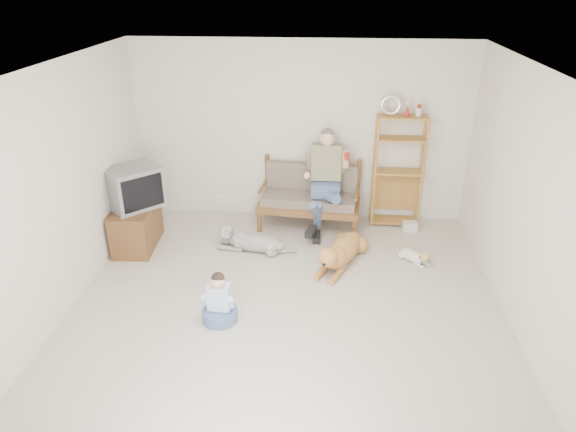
# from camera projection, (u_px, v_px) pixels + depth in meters

# --- Properties ---
(floor) EXTENTS (5.50, 5.50, 0.00)m
(floor) POSITION_uv_depth(u_px,v_px,m) (285.00, 318.00, 5.78)
(floor) COLOR beige
(floor) RESTS_ON ground
(ceiling) EXTENTS (5.50, 5.50, 0.00)m
(ceiling) POSITION_uv_depth(u_px,v_px,m) (285.00, 74.00, 4.61)
(ceiling) COLOR white
(ceiling) RESTS_ON ground
(wall_back) EXTENTS (5.00, 0.00, 5.00)m
(wall_back) POSITION_uv_depth(u_px,v_px,m) (301.00, 133.00, 7.66)
(wall_back) COLOR beige
(wall_back) RESTS_ON ground
(wall_front) EXTENTS (5.00, 0.00, 5.00)m
(wall_front) POSITION_uv_depth(u_px,v_px,m) (241.00, 428.00, 2.72)
(wall_front) COLOR beige
(wall_front) RESTS_ON ground
(wall_left) EXTENTS (0.00, 5.50, 5.50)m
(wall_left) POSITION_uv_depth(u_px,v_px,m) (47.00, 202.00, 5.37)
(wall_left) COLOR beige
(wall_left) RESTS_ON ground
(wall_right) EXTENTS (0.00, 5.50, 5.50)m
(wall_right) POSITION_uv_depth(u_px,v_px,m) (539.00, 219.00, 5.01)
(wall_right) COLOR beige
(wall_right) RESTS_ON ground
(loveseat) EXTENTS (1.56, 0.84, 0.95)m
(loveseat) POSITION_uv_depth(u_px,v_px,m) (309.00, 195.00, 7.71)
(loveseat) COLOR brown
(loveseat) RESTS_ON ground
(man) EXTENTS (0.58, 0.83, 1.34)m
(man) POSITION_uv_depth(u_px,v_px,m) (324.00, 188.00, 7.40)
(man) COLOR #536999
(man) RESTS_ON loveseat
(etagere) EXTENTS (0.75, 0.33, 1.98)m
(etagere) POSITION_uv_depth(u_px,v_px,m) (398.00, 170.00, 7.59)
(etagere) COLOR #A57F34
(etagere) RESTS_ON ground
(book_stack) EXTENTS (0.22, 0.16, 0.14)m
(book_stack) POSITION_uv_depth(u_px,v_px,m) (410.00, 226.00, 7.71)
(book_stack) COLOR white
(book_stack) RESTS_ON ground
(tv_stand) EXTENTS (0.55, 0.93, 0.60)m
(tv_stand) POSITION_uv_depth(u_px,v_px,m) (136.00, 227.00, 7.18)
(tv_stand) COLOR brown
(tv_stand) RESTS_ON ground
(crt_tv) EXTENTS (0.85, 0.86, 0.56)m
(crt_tv) POSITION_uv_depth(u_px,v_px,m) (134.00, 187.00, 6.96)
(crt_tv) COLOR slate
(crt_tv) RESTS_ON tv_stand
(wall_outlet) EXTENTS (0.12, 0.02, 0.08)m
(wall_outlet) POSITION_uv_depth(u_px,v_px,m) (222.00, 195.00, 8.19)
(wall_outlet) COLOR silver
(wall_outlet) RESTS_ON ground
(golden_retriever) EXTENTS (0.71, 1.35, 0.43)m
(golden_retriever) POSITION_uv_depth(u_px,v_px,m) (340.00, 252.00, 6.78)
(golden_retriever) COLOR #C58844
(golden_retriever) RESTS_ON ground
(shaggy_dog) EXTENTS (1.17, 0.39, 0.35)m
(shaggy_dog) POSITION_uv_depth(u_px,v_px,m) (249.00, 241.00, 7.13)
(shaggy_dog) COLOR silver
(shaggy_dog) RESTS_ON ground
(terrier) EXTENTS (0.44, 0.46, 0.22)m
(terrier) POSITION_uv_depth(u_px,v_px,m) (416.00, 257.00, 6.84)
(terrier) COLOR silver
(terrier) RESTS_ON ground
(child) EXTENTS (0.39, 0.39, 0.62)m
(child) POSITION_uv_depth(u_px,v_px,m) (220.00, 303.00, 5.66)
(child) COLOR #536999
(child) RESTS_ON ground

